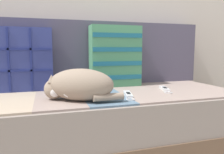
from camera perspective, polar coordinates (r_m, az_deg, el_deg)
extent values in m
cube|color=brown|center=(1.49, -3.62, -16.07)|extent=(1.87, 0.80, 0.19)
cube|color=gray|center=(1.42, -3.69, -8.49)|extent=(1.83, 0.79, 0.22)
cube|color=tan|center=(1.36, -24.73, -4.97)|extent=(0.25, 0.71, 0.01)
cube|color=gray|center=(1.35, -14.05, -4.62)|extent=(0.25, 0.71, 0.01)
cube|color=slate|center=(1.38, -3.57, -4.13)|extent=(0.25, 0.71, 0.01)
cube|color=gray|center=(1.46, 6.08, -3.56)|extent=(0.25, 0.71, 0.01)
cube|color=gray|center=(1.57, 14.53, -2.97)|extent=(0.25, 0.71, 0.01)
cube|color=gray|center=(1.72, 21.69, -2.42)|extent=(0.25, 0.71, 0.01)
cube|color=#514C60|center=(1.69, -6.39, 6.18)|extent=(1.83, 0.14, 0.48)
cube|color=navy|center=(1.53, -22.67, 4.25)|extent=(0.39, 0.13, 0.40)
cube|color=navy|center=(1.47, -22.80, 1.53)|extent=(0.38, 0.01, 0.01)
cube|color=navy|center=(1.47, -25.43, 4.02)|extent=(0.01, 0.01, 0.39)
cube|color=navy|center=(1.46, -23.05, 6.75)|extent=(0.38, 0.01, 0.01)
cube|color=navy|center=(1.46, -20.39, 4.24)|extent=(0.01, 0.01, 0.39)
cube|color=#4C9366|center=(1.60, 0.84, 5.44)|extent=(0.37, 0.13, 0.44)
cube|color=#1E667F|center=(1.54, 1.60, -0.09)|extent=(0.36, 0.01, 0.03)
cube|color=#1E667F|center=(1.54, 1.62, 3.54)|extent=(0.36, 0.01, 0.03)
cube|color=#1E667F|center=(1.53, 1.63, 7.20)|extent=(0.36, 0.01, 0.03)
cube|color=#1E667F|center=(1.54, 1.64, 10.86)|extent=(0.36, 0.01, 0.03)
ellipsoid|color=gray|center=(1.15, -8.16, -1.99)|extent=(0.39, 0.32, 0.17)
sphere|color=gray|center=(1.20, -14.84, -3.04)|extent=(0.11, 0.11, 0.11)
sphere|color=white|center=(1.18, -14.77, -3.67)|extent=(0.06, 0.06, 0.06)
ellipsoid|color=white|center=(1.12, -10.27, -3.55)|extent=(0.10, 0.04, 0.08)
cylinder|color=gray|center=(1.10, -0.93, -5.24)|extent=(0.16, 0.04, 0.04)
cone|color=gray|center=(1.17, -15.54, -0.36)|extent=(0.04, 0.04, 0.04)
cone|color=gray|center=(1.22, -14.34, -0.01)|extent=(0.04, 0.04, 0.04)
cube|color=white|center=(1.48, 13.52, -3.01)|extent=(0.08, 0.15, 0.02)
cube|color=black|center=(1.47, 13.65, -2.68)|extent=(0.03, 0.06, 0.00)
cube|color=black|center=(1.55, 12.85, -2.56)|extent=(0.03, 0.02, 0.02)
torus|color=silver|center=(1.39, 14.53, -3.96)|extent=(0.06, 0.06, 0.01)
cube|color=white|center=(1.26, 4.21, -4.56)|extent=(0.07, 0.16, 0.02)
cube|color=black|center=(1.25, 4.29, -4.19)|extent=(0.03, 0.06, 0.00)
cube|color=black|center=(1.33, 3.75, -3.93)|extent=(0.03, 0.02, 0.02)
torus|color=silver|center=(1.17, 4.90, -5.84)|extent=(0.06, 0.06, 0.01)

